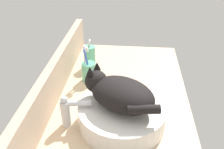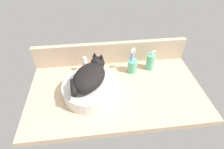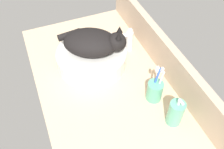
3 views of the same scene
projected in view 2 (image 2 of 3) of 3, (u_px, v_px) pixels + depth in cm
name	position (u px, v px, depth cm)	size (l,w,h in cm)	color
ground_plane	(116.00, 91.00, 113.79)	(110.27, 60.93, 4.00)	#D1B28E
backsplash_panel	(111.00, 53.00, 128.02)	(110.27, 3.60, 16.87)	tan
sink_basin	(90.00, 89.00, 106.86)	(33.43, 33.43, 8.34)	silver
cat	(90.00, 75.00, 101.20)	(26.78, 30.06, 14.00)	black
faucet	(85.00, 65.00, 119.38)	(4.25, 11.86, 13.60)	silver
soap_dispenser	(150.00, 62.00, 124.02)	(6.11, 6.11, 15.22)	#60B793
toothbrush_cup	(132.00, 66.00, 122.24)	(6.74, 6.74, 18.68)	#5BB28E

